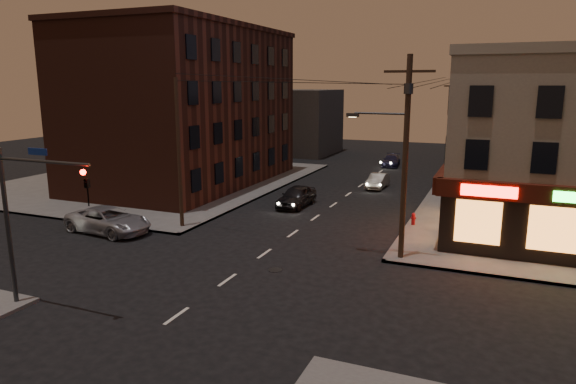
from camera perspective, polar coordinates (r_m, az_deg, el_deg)
The scene contains 15 objects.
ground at distance 23.91m, azimuth -6.76°, elevation -9.69°, with size 120.00×120.00×0.00m, color black.
sidewalk_nw at distance 48.84m, azimuth -14.38°, elevation 1.32°, with size 24.00×28.00×0.15m, color #514F4C.
brick_apartment at distance 46.08m, azimuth -11.27°, elevation 9.09°, with size 12.00×20.00×13.00m, color #472016.
bg_building_ne_a at distance 57.64m, azimuth 25.52°, elevation 5.55°, with size 10.00×12.00×7.00m, color #3F3D3A.
bg_building_nw at distance 66.02m, azimuth 1.14°, elevation 7.82°, with size 9.00×10.00×8.00m, color #3F3D3A.
bg_building_ne_b at distance 71.56m, azimuth 23.38°, elevation 6.37°, with size 8.00×8.00×6.00m, color #3F3D3A.
utility_pole_main at distance 25.66m, azimuth 12.70°, elevation 4.90°, with size 4.20×0.44×10.00m.
utility_pole_far at distance 51.65m, azimuth 17.90°, elevation 6.81°, with size 0.26×0.26×9.00m, color #382619.
utility_pole_west at distance 31.64m, azimuth -12.01°, elevation 4.19°, with size 0.24×0.24×9.00m, color #382619.
traffic_signal at distance 22.01m, azimuth -27.22°, elevation -1.54°, with size 4.49×0.32×6.47m.
suv_cross at distance 32.61m, azimuth -19.33°, elevation -2.98°, with size 2.52×5.46×1.52m, color gray.
sedan_near at distance 37.24m, azimuth 0.95°, elevation -0.49°, with size 1.78×4.43×1.51m, color black.
sedan_mid at distance 44.53m, azimuth 9.93°, elevation 1.22°, with size 1.31×3.75×1.24m, color gray.
sedan_far at distance 56.71m, azimuth 11.40°, elevation 3.44°, with size 1.69×4.16×1.21m, color #1C1C38.
fire_hydrant at distance 32.92m, azimuth 13.76°, elevation -2.85°, with size 0.34×0.34×0.76m.
Camera 1 is at (11.01, -19.31, 8.80)m, focal length 32.00 mm.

